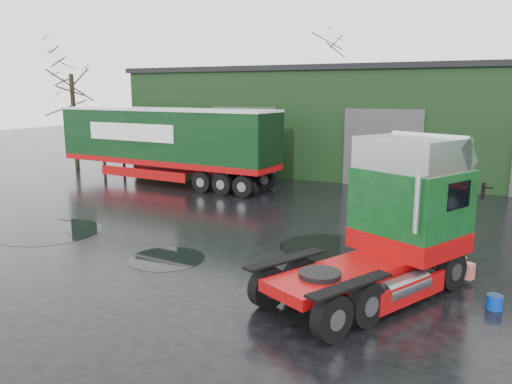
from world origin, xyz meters
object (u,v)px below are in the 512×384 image
Objects in this scene: trailer_left at (166,146)px; tree_back_a at (326,93)px; warehouse at (402,120)px; wash_bucket at (494,302)px; hero_tractor at (366,221)px; tree_left at (73,102)px.

tree_back_a is at bearing -2.52° from trailer_left.
warehouse is 90.47× the size of wash_bucket.
hero_tractor is 0.72× the size of tree_left.
trailer_left is 20.36m from tree_back_a.
hero_tractor is 0.47× the size of trailer_left.
hero_tractor is 25.10m from tree_left.
trailer_left is 8.85m from tree_left.
warehouse is 5.28× the size of hero_tractor.
warehouse is 21.03m from wash_bucket.
trailer_left is 19.05m from wash_bucket.
tree_back_a is (-13.36, 30.12, 4.58)m from wash_bucket.
wash_bucket is at bearing -26.44° from tree_left.
wash_bucket is (5.36, -20.12, -2.99)m from warehouse.
tree_back_a reaches higher than trailer_left.
tree_left is 21.10m from tree_back_a.
wash_bucket is (2.86, 0.62, -1.74)m from hero_tractor.
tree_back_a is at bearing 58.57° from tree_left.
warehouse reaches higher than hero_tractor.
hero_tractor is at bearing -30.64° from tree_left.
trailer_left reaches higher than wash_bucket.
trailer_left is at bearing -97.61° from tree_back_a.
hero_tractor is at bearing -71.14° from tree_back_a.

